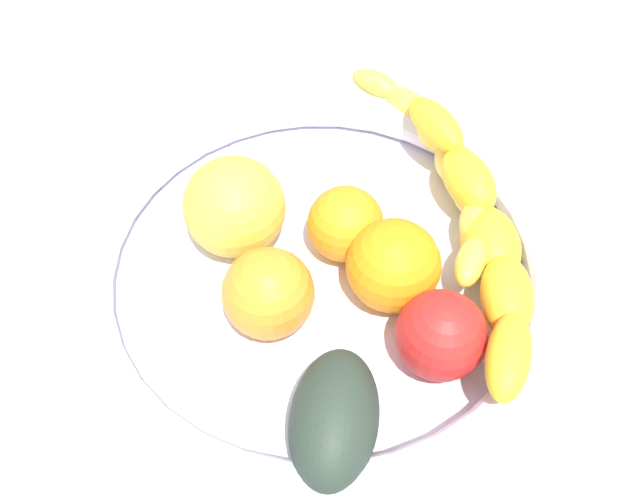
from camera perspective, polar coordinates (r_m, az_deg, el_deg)
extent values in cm
cube|color=#979C97|center=(56.36, 0.00, -3.84)|extent=(120.00, 120.00, 3.00)
cylinder|color=white|center=(54.38, 0.00, -2.46)|extent=(34.09, 34.09, 1.77)
torus|color=white|center=(52.52, 0.00, -1.06)|extent=(36.04, 36.04, 2.79)
ellipsoid|color=yellow|center=(46.18, 14.95, -8.35)|extent=(6.89, 3.90, 2.80)
ellipsoid|color=yellow|center=(50.09, 14.80, -3.66)|extent=(6.58, 3.72, 3.56)
ellipsoid|color=yellow|center=(54.07, 13.55, 0.40)|extent=(7.30, 5.65, 4.31)
ellipsoid|color=yellow|center=(56.20, 11.86, 5.44)|extent=(7.39, 5.92, 3.56)
ellipsoid|color=yellow|center=(58.37, 9.32, 9.88)|extent=(6.91, 6.08, 2.80)
ellipsoid|color=yellow|center=(51.90, 12.05, -0.56)|extent=(4.99, 3.27, 2.12)
ellipsoid|color=yellow|center=(54.53, 12.46, 2.05)|extent=(4.69, 2.69, 2.50)
ellipsoid|color=yellow|center=(57.16, 12.04, 4.52)|extent=(5.04, 3.68, 2.88)
ellipsoid|color=yellow|center=(59.70, 10.89, 6.74)|extent=(5.51, 4.83, 3.27)
ellipsoid|color=yellow|center=(61.39, 9.26, 9.27)|extent=(5.40, 5.05, 2.88)
ellipsoid|color=yellow|center=(62.84, 7.09, 11.43)|extent=(4.88, 5.12, 2.50)
ellipsoid|color=yellow|center=(63.98, 4.49, 13.15)|extent=(3.99, 5.05, 2.12)
sphere|color=orange|center=(52.82, 2.06, 2.03)|extent=(5.81, 5.81, 5.81)
sphere|color=orange|center=(48.85, -4.19, -3.58)|extent=(6.49, 6.49, 6.49)
sphere|color=orange|center=(50.14, 5.93, -1.33)|extent=(6.79, 6.79, 6.79)
ellipsoid|color=#29362C|center=(44.92, 1.15, -13.49)|extent=(9.55, 5.96, 5.46)
sphere|color=gold|center=(53.00, -6.91, 3.39)|extent=(7.70, 7.70, 7.70)
sphere|color=red|center=(47.82, 9.72, -6.87)|extent=(6.19, 6.19, 6.19)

